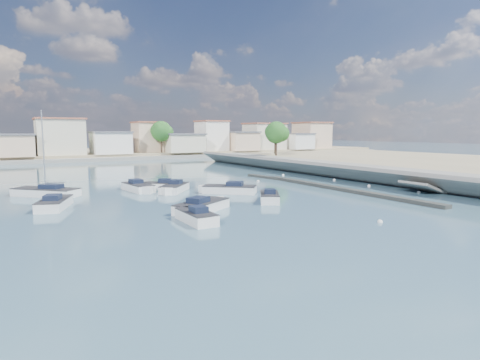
# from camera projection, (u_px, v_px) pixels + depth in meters

# --- Properties ---
(ground) EXTENTS (400.00, 400.00, 0.00)m
(ground) POSITION_uv_depth(u_px,v_px,m) (183.00, 171.00, 67.86)
(ground) COLOR #345869
(ground) RESTS_ON ground
(seawall_walkway) EXTENTS (5.00, 90.00, 1.80)m
(seawall_walkway) POSITION_uv_depth(u_px,v_px,m) (388.00, 175.00, 53.75)
(seawall_walkway) COLOR slate
(seawall_walkway) RESTS_ON ground
(seawall_embankment) EXTENTS (49.65, 90.00, 2.90)m
(seawall_embankment) POSITION_uv_depth(u_px,v_px,m) (479.00, 168.00, 64.49)
(seawall_embankment) COLOR slate
(seawall_embankment) RESTS_ON ground
(breakwater) EXTENTS (2.00, 31.02, 0.35)m
(breakwater) POSITION_uv_depth(u_px,v_px,m) (324.00, 186.00, 47.80)
(breakwater) COLOR black
(breakwater) RESTS_ON ground
(far_shore_land) EXTENTS (160.00, 40.00, 1.40)m
(far_shore_land) POSITION_uv_depth(u_px,v_px,m) (113.00, 153.00, 112.46)
(far_shore_land) COLOR gray
(far_shore_land) RESTS_ON ground
(far_shore_quay) EXTENTS (160.00, 2.50, 0.80)m
(far_shore_quay) POSITION_uv_depth(u_px,v_px,m) (133.00, 158.00, 94.45)
(far_shore_quay) COLOR slate
(far_shore_quay) RESTS_ON ground
(far_town) EXTENTS (113.01, 12.80, 8.35)m
(far_town) POSITION_uv_depth(u_px,v_px,m) (168.00, 138.00, 104.33)
(far_town) COLOR beige
(far_town) RESTS_ON far_shore_land
(shore_trees) EXTENTS (74.56, 38.32, 7.92)m
(shore_trees) POSITION_uv_depth(u_px,v_px,m) (171.00, 134.00, 95.42)
(shore_trees) COLOR #38281E
(shore_trees) RESTS_ON ground
(motorboat_a) EXTENTS (1.72, 4.83, 1.48)m
(motorboat_a) POSITION_uv_depth(u_px,v_px,m) (195.00, 217.00, 29.60)
(motorboat_a) COLOR silver
(motorboat_a) RESTS_ON ground
(motorboat_b) EXTENTS (3.66, 4.47, 1.48)m
(motorboat_b) POSITION_uv_depth(u_px,v_px,m) (269.00, 197.00, 38.44)
(motorboat_b) COLOR silver
(motorboat_b) RESTS_ON ground
(motorboat_c) EXTENTS (5.73, 5.31, 1.48)m
(motorboat_c) POSITION_uv_depth(u_px,v_px,m) (227.00, 190.00, 43.45)
(motorboat_c) COLOR silver
(motorboat_c) RESTS_ON ground
(motorboat_d) EXTENTS (4.63, 5.02, 1.48)m
(motorboat_d) POSITION_uv_depth(u_px,v_px,m) (174.00, 189.00, 44.21)
(motorboat_d) COLOR silver
(motorboat_d) RESTS_ON ground
(motorboat_e) EXTENTS (3.61, 5.68, 1.48)m
(motorboat_e) POSITION_uv_depth(u_px,v_px,m) (55.00, 203.00, 35.05)
(motorboat_e) COLOR silver
(motorboat_e) RESTS_ON ground
(motorboat_f) EXTENTS (4.21, 3.91, 1.48)m
(motorboat_f) POSITION_uv_depth(u_px,v_px,m) (159.00, 186.00, 46.11)
(motorboat_f) COLOR silver
(motorboat_f) RESTS_ON ground
(motorboat_g) EXTENTS (2.61, 5.86, 1.48)m
(motorboat_g) POSITION_uv_depth(u_px,v_px,m) (139.00, 188.00, 44.87)
(motorboat_g) COLOR silver
(motorboat_g) RESTS_ON ground
(motorboat_h) EXTENTS (5.86, 4.77, 1.48)m
(motorboat_h) POSITION_uv_depth(u_px,v_px,m) (204.00, 206.00, 33.79)
(motorboat_h) COLOR silver
(motorboat_h) RESTS_ON ground
(sailboat) EXTENTS (6.53, 6.50, 9.00)m
(sailboat) POSITION_uv_depth(u_px,v_px,m) (43.00, 192.00, 41.44)
(sailboat) COLOR silver
(sailboat) RESTS_ON ground
(mooring_buoys) EXTENTS (15.57, 29.80, 0.38)m
(mooring_buoys) POSITION_uv_depth(u_px,v_px,m) (333.00, 186.00, 48.47)
(mooring_buoys) COLOR white
(mooring_buoys) RESTS_ON ground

